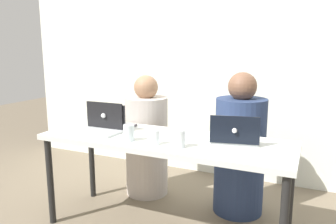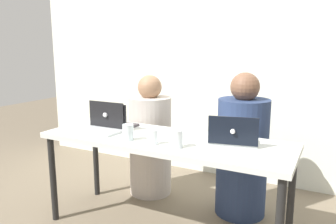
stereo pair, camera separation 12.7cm
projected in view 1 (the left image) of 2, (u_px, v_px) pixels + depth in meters
name	position (u px, v px, depth m)	size (l,w,h in m)	color
back_wall	(217.00, 55.00, 3.46)	(4.78, 0.10, 2.61)	silver
desk	(164.00, 147.00, 2.39)	(1.84, 0.63, 0.74)	silver
person_on_left	(147.00, 142.00, 3.09)	(0.41, 0.41, 1.14)	#BDB2A8
person_on_right	(240.00, 152.00, 2.73)	(0.47, 0.47, 1.19)	navy
laptop_front_left	(101.00, 126.00, 2.55)	(0.38, 0.26, 0.21)	silver
laptop_back_left	(110.00, 122.00, 2.66)	(0.33, 0.26, 0.22)	#3B3439
laptop_back_right	(234.00, 137.00, 2.23)	(0.36, 0.27, 0.20)	silver
water_glass_center	(155.00, 138.00, 2.21)	(0.06, 0.06, 0.10)	white
water_glass_right	(180.00, 140.00, 2.14)	(0.07, 0.07, 0.12)	white
water_glass_left	(129.00, 134.00, 2.29)	(0.08, 0.08, 0.12)	silver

